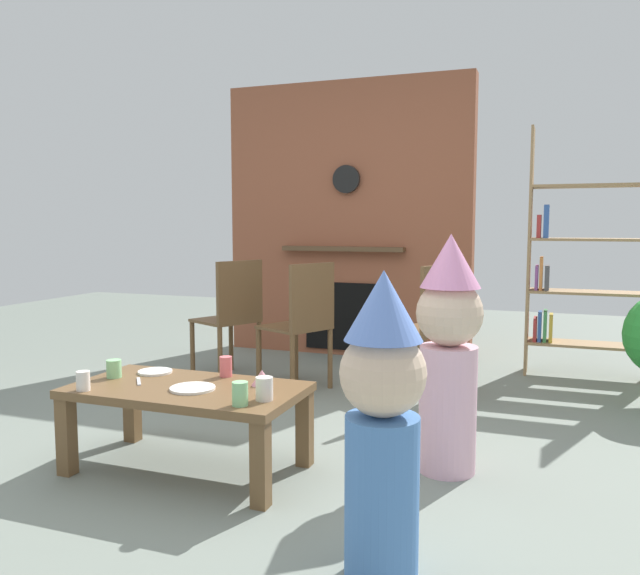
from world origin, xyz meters
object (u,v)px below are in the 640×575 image
at_px(paper_cup_far_left, 226,366).
at_px(dining_chair_right, 431,322).
at_px(paper_cup_near_right, 114,369).
at_px(paper_cup_far_right, 240,394).
at_px(paper_cup_center, 264,389).
at_px(child_with_cone_hat, 382,418).
at_px(dining_chair_left, 233,312).
at_px(birthday_cake_slice, 262,378).
at_px(coffee_table, 187,399).
at_px(paper_plate_rear, 155,372).
at_px(paper_cup_near_left, 83,381).
at_px(bookshelf, 581,264).
at_px(dining_chair_middle, 303,319).
at_px(paper_plate_front, 193,388).
at_px(child_in_pink, 449,348).

height_order(paper_cup_far_left, dining_chair_right, dining_chair_right).
xyz_separation_m(paper_cup_near_right, paper_cup_far_right, (0.82, -0.22, 0.01)).
xyz_separation_m(paper_cup_center, child_with_cone_hat, (0.65, -0.49, 0.08)).
height_order(dining_chair_left, dining_chair_right, same).
bearing_deg(dining_chair_right, birthday_cake_slice, 101.09).
relative_size(dining_chair_left, dining_chair_right, 1.00).
distance_m(coffee_table, child_with_cone_hat, 1.26).
bearing_deg(dining_chair_left, birthday_cake_slice, 148.05).
xyz_separation_m(paper_cup_center, paper_plate_rear, (-0.74, 0.26, -0.04)).
xyz_separation_m(coffee_table, birthday_cake_slice, (0.33, 0.14, 0.10)).
relative_size(paper_cup_near_left, paper_cup_near_right, 1.01).
height_order(paper_cup_near_left, paper_cup_far_right, paper_cup_far_right).
height_order(paper_cup_far_right, birthday_cake_slice, paper_cup_far_right).
xyz_separation_m(bookshelf, dining_chair_middle, (-1.81, -1.13, -0.35)).
xyz_separation_m(paper_cup_far_right, dining_chair_middle, (-0.41, 1.73, 0.05)).
bearing_deg(paper_cup_center, coffee_table, 168.62).
distance_m(paper_cup_far_right, birthday_cake_slice, 0.34).
distance_m(birthday_cake_slice, child_with_cone_hat, 1.06).
bearing_deg(dining_chair_middle, birthday_cake_slice, 129.13).
bearing_deg(paper_plate_front, paper_cup_center, -6.59).
xyz_separation_m(paper_cup_near_left, paper_cup_center, (0.85, 0.15, 0.01)).
bearing_deg(paper_cup_center, dining_chair_right, 77.30).
bearing_deg(child_in_pink, coffee_table, -0.00).
bearing_deg(paper_cup_far_right, bookshelf, 63.74).
bearing_deg(paper_cup_center, paper_cup_near_left, -170.27).
bearing_deg(paper_plate_front, dining_chair_middle, 92.93).
relative_size(paper_cup_near_right, paper_plate_front, 0.43).
bearing_deg(dining_chair_left, paper_plate_front, 137.81).
height_order(paper_plate_front, child_in_pink, child_in_pink).
xyz_separation_m(dining_chair_middle, dining_chair_right, (0.86, 0.14, 0.00)).
bearing_deg(child_with_cone_hat, bookshelf, -74.52).
bearing_deg(dining_chair_middle, paper_plate_rear, 103.61).
xyz_separation_m(paper_plate_front, paper_plate_rear, (-0.36, 0.22, 0.00)).
bearing_deg(dining_chair_right, paper_cup_near_left, 86.63).
bearing_deg(child_with_cone_hat, paper_cup_near_right, 6.40).
bearing_deg(paper_cup_near_left, child_with_cone_hat, -12.77).
relative_size(paper_cup_far_left, dining_chair_right, 0.11).
height_order(paper_plate_front, paper_plate_rear, same).
distance_m(paper_plate_front, paper_plate_rear, 0.42).
relative_size(bookshelf, paper_cup_far_right, 18.67).
bearing_deg(child_with_cone_hat, paper_plate_front, 0.61).
bearing_deg(birthday_cake_slice, dining_chair_middle, 104.00).
height_order(paper_plate_front, birthday_cake_slice, birthday_cake_slice).
height_order(paper_cup_near_left, paper_cup_center, paper_cup_center).
bearing_deg(bookshelf, coffee_table, -124.05).
relative_size(coffee_table, paper_plate_rear, 6.33).
relative_size(paper_cup_far_left, paper_cup_far_right, 0.99).
relative_size(paper_cup_near_right, dining_chair_left, 0.10).
height_order(paper_plate_rear, dining_chair_right, dining_chair_right).
relative_size(child_in_pink, dining_chair_middle, 1.25).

